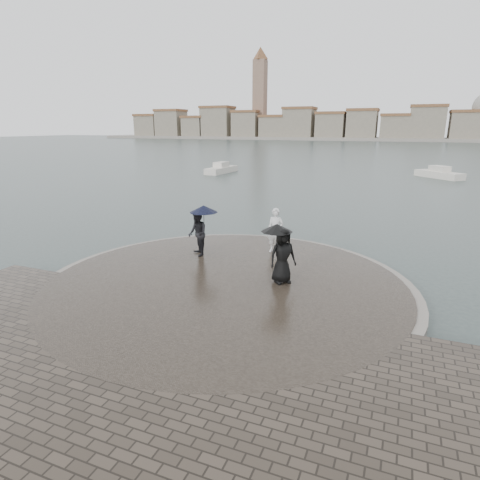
% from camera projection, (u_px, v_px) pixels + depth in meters
% --- Properties ---
extents(ground, '(400.00, 400.00, 0.00)m').
position_uv_depth(ground, '(171.00, 340.00, 10.45)').
color(ground, '#2B3835').
rests_on(ground, ground).
extents(kerb_ring, '(12.50, 12.50, 0.32)m').
position_uv_depth(kerb_ring, '(225.00, 286.00, 13.52)').
color(kerb_ring, gray).
rests_on(kerb_ring, ground).
extents(quay_tip, '(11.90, 11.90, 0.36)m').
position_uv_depth(quay_tip, '(225.00, 286.00, 13.52)').
color(quay_tip, '#2D261E').
rests_on(quay_tip, ground).
extents(statue, '(0.69, 0.46, 1.84)m').
position_uv_depth(statue, '(275.00, 231.00, 16.30)').
color(statue, silver).
rests_on(statue, quay_tip).
extents(visitor_left, '(1.36, 1.21, 2.04)m').
position_uv_depth(visitor_left, '(199.00, 227.00, 15.86)').
color(visitor_left, black).
rests_on(visitor_left, quay_tip).
extents(visitor_right, '(1.31, 1.15, 1.95)m').
position_uv_depth(visitor_right, '(281.00, 249.00, 13.11)').
color(visitor_right, black).
rests_on(visitor_right, quay_tip).
extents(far_skyline, '(260.00, 20.00, 37.00)m').
position_uv_depth(far_skyline, '(377.00, 126.00, 154.36)').
color(far_skyline, gray).
rests_on(far_skyline, ground).
extents(boats, '(38.41, 9.84, 1.50)m').
position_uv_depth(boats, '(396.00, 174.00, 43.45)').
color(boats, silver).
rests_on(boats, ground).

